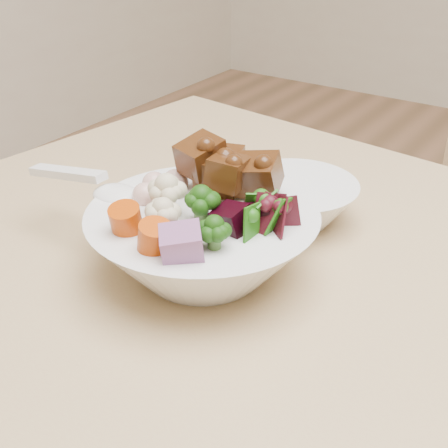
{
  "coord_description": "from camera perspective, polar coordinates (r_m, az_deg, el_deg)",
  "views": [
    {
      "loc": [
        -0.13,
        -0.58,
        1.16
      ],
      "look_at": [
        -0.44,
        -0.12,
        0.85
      ],
      "focal_mm": 50.0,
      "sensor_mm": 36.0,
      "label": 1
    }
  ],
  "objects": [
    {
      "name": "side_bowl",
      "position": [
        0.78,
        6.49,
        2.01
      ],
      "size": [
        0.15,
        0.15,
        0.05
      ],
      "primitive_type": null,
      "color": "white",
      "rests_on": "dining_table"
    },
    {
      "name": "soup_spoon",
      "position": [
        0.71,
        -10.95,
        3.1
      ],
      "size": [
        0.16,
        0.05,
        0.03
      ],
      "rotation": [
        0.0,
        0.0,
        0.01
      ],
      "color": "white",
      "rests_on": "food_bowl"
    },
    {
      "name": "food_bowl",
      "position": [
        0.66,
        -1.73,
        -1.28
      ],
      "size": [
        0.25,
        0.25,
        0.13
      ],
      "color": "white",
      "rests_on": "dining_table"
    }
  ]
}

